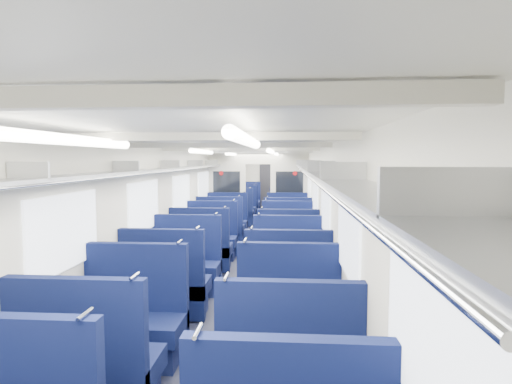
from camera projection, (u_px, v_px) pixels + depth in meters
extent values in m
cube|color=black|center=(250.00, 255.00, 9.32)|extent=(2.80, 18.00, 0.01)
cube|color=white|center=(250.00, 149.00, 9.13)|extent=(2.80, 18.00, 0.01)
cube|color=beige|center=(188.00, 202.00, 9.33)|extent=(0.02, 18.00, 2.35)
cube|color=#111739|center=(189.00, 239.00, 9.39)|extent=(0.03, 17.90, 0.70)
cube|color=beige|center=(314.00, 203.00, 9.12)|extent=(0.02, 18.00, 2.35)
cube|color=#111739|center=(313.00, 241.00, 9.19)|extent=(0.03, 17.90, 0.70)
cube|color=beige|center=(268.00, 181.00, 18.17)|extent=(2.80, 0.02, 2.35)
cube|color=#B2B5BA|center=(195.00, 167.00, 9.25)|extent=(0.34, 17.40, 0.04)
cylinder|color=silver|center=(203.00, 168.00, 9.24)|extent=(0.02, 17.40, 0.02)
cube|color=#B2B5BA|center=(28.00, 171.00, 3.28)|extent=(0.34, 0.03, 0.14)
cube|color=#B2B5BA|center=(126.00, 166.00, 5.27)|extent=(0.34, 0.03, 0.14)
cube|color=#B2B5BA|center=(170.00, 164.00, 7.26)|extent=(0.34, 0.03, 0.14)
cube|color=#B2B5BA|center=(195.00, 163.00, 9.24)|extent=(0.34, 0.03, 0.14)
cube|color=#B2B5BA|center=(212.00, 162.00, 11.23)|extent=(0.34, 0.03, 0.14)
cube|color=#B2B5BA|center=(223.00, 162.00, 13.22)|extent=(0.34, 0.03, 0.14)
cube|color=#B2B5BA|center=(231.00, 162.00, 15.21)|extent=(0.34, 0.03, 0.14)
cube|color=#B2B5BA|center=(238.00, 161.00, 17.20)|extent=(0.34, 0.03, 0.14)
cube|color=#B2B5BA|center=(306.00, 167.00, 9.07)|extent=(0.34, 17.40, 0.04)
cylinder|color=silver|center=(298.00, 168.00, 9.09)|extent=(0.02, 17.40, 0.02)
cube|color=#B2B5BA|center=(443.00, 193.00, 1.11)|extent=(0.34, 0.03, 0.14)
cube|color=#B2B5BA|center=(343.00, 171.00, 3.10)|extent=(0.34, 0.03, 0.14)
cube|color=#B2B5BA|center=(321.00, 167.00, 5.09)|extent=(0.34, 0.03, 0.14)
cube|color=#B2B5BA|center=(312.00, 164.00, 7.08)|extent=(0.34, 0.03, 0.14)
cube|color=#B2B5BA|center=(306.00, 163.00, 9.06)|extent=(0.34, 0.03, 0.14)
cube|color=#B2B5BA|center=(303.00, 162.00, 11.05)|extent=(0.34, 0.03, 0.14)
cube|color=#B2B5BA|center=(300.00, 162.00, 13.04)|extent=(0.34, 0.03, 0.14)
cube|color=#B2B5BA|center=(299.00, 162.00, 15.03)|extent=(0.34, 0.03, 0.14)
cube|color=#B2B5BA|center=(297.00, 161.00, 17.02)|extent=(0.34, 0.03, 0.14)
cube|color=white|center=(65.00, 232.00, 4.14)|extent=(0.02, 1.30, 0.75)
cube|color=white|center=(144.00, 206.00, 6.42)|extent=(0.02, 1.30, 0.75)
cube|color=white|center=(182.00, 194.00, 8.71)|extent=(0.02, 1.30, 0.75)
cube|color=white|center=(204.00, 187.00, 11.00)|extent=(0.02, 1.30, 0.75)
cube|color=white|center=(221.00, 181.00, 13.78)|extent=(0.02, 1.30, 0.75)
cube|color=white|center=(230.00, 178.00, 16.07)|extent=(0.02, 1.30, 0.75)
cube|color=white|center=(432.00, 342.00, 1.65)|extent=(0.02, 1.30, 0.75)
cube|color=white|center=(348.00, 236.00, 3.93)|extent=(0.02, 1.30, 0.75)
cube|color=white|center=(326.00, 208.00, 6.22)|extent=(0.02, 1.30, 0.75)
cube|color=white|center=(315.00, 195.00, 8.51)|extent=(0.02, 1.30, 0.75)
cube|color=white|center=(309.00, 187.00, 10.79)|extent=(0.02, 1.30, 0.75)
cube|color=white|center=(305.00, 181.00, 13.58)|extent=(0.02, 1.30, 0.75)
cube|color=white|center=(302.00, 178.00, 15.86)|extent=(0.02, 1.30, 0.75)
cube|color=beige|center=(2.00, 99.00, 1.18)|extent=(2.70, 0.06, 0.06)
cube|color=beige|center=(181.00, 137.00, 3.17)|extent=(2.70, 0.06, 0.06)
cube|color=beige|center=(222.00, 145.00, 5.16)|extent=(2.70, 0.06, 0.06)
cube|color=beige|center=(240.00, 149.00, 7.15)|extent=(2.70, 0.06, 0.06)
cube|color=beige|center=(250.00, 151.00, 9.13)|extent=(2.70, 0.06, 0.06)
cube|color=beige|center=(257.00, 153.00, 11.12)|extent=(2.70, 0.06, 0.06)
cube|color=beige|center=(261.00, 154.00, 13.11)|extent=(2.70, 0.06, 0.06)
cube|color=beige|center=(265.00, 154.00, 15.10)|extent=(2.70, 0.06, 0.06)
cube|color=beige|center=(267.00, 155.00, 17.09)|extent=(2.70, 0.06, 0.06)
cylinder|color=white|center=(78.00, 141.00, 2.72)|extent=(0.07, 1.60, 0.07)
cylinder|color=white|center=(202.00, 152.00, 6.69)|extent=(0.07, 1.60, 0.07)
cylinder|color=white|center=(231.00, 154.00, 10.17)|extent=(0.07, 1.60, 0.07)
cylinder|color=white|center=(248.00, 156.00, 14.65)|extent=(0.07, 1.60, 0.07)
cylinder|color=white|center=(247.00, 140.00, 2.63)|extent=(0.07, 1.60, 0.07)
cylinder|color=white|center=(271.00, 151.00, 6.61)|extent=(0.07, 1.60, 0.07)
cylinder|color=white|center=(276.00, 154.00, 10.09)|extent=(0.07, 1.60, 0.07)
cylinder|color=white|center=(280.00, 156.00, 14.57)|extent=(0.07, 1.60, 0.07)
cube|color=black|center=(268.00, 185.00, 18.12)|extent=(0.75, 0.06, 2.00)
cube|color=beige|center=(227.00, 194.00, 11.74)|extent=(1.05, 0.08, 2.35)
cube|color=black|center=(227.00, 186.00, 11.67)|extent=(0.76, 0.02, 0.80)
cylinder|color=red|center=(221.00, 173.00, 11.65)|extent=(0.12, 0.01, 0.12)
cube|color=beige|center=(289.00, 194.00, 11.61)|extent=(1.05, 0.08, 2.35)
cube|color=black|center=(289.00, 186.00, 11.54)|extent=(0.76, 0.02, 0.80)
cylinder|color=red|center=(295.00, 173.00, 11.50)|extent=(0.12, 0.01, 0.12)
cube|color=beige|center=(258.00, 158.00, 11.59)|extent=(0.70, 0.08, 0.35)
cylinder|color=silver|center=(85.00, 314.00, 2.40)|extent=(0.02, 0.17, 0.02)
cylinder|color=silver|center=(198.00, 331.00, 2.17)|extent=(0.02, 0.17, 0.02)
cube|color=#0E1745|center=(92.00, 367.00, 3.53)|extent=(1.13, 0.59, 0.19)
cube|color=#0E1745|center=(76.00, 353.00, 3.26)|extent=(1.13, 0.11, 1.21)
cylinder|color=silver|center=(134.00, 276.00, 3.18)|extent=(0.02, 0.17, 0.02)
cube|color=#0E1745|center=(289.00, 372.00, 3.45)|extent=(1.13, 0.59, 0.19)
cube|color=#0E1745|center=(289.00, 358.00, 3.19)|extent=(1.13, 0.11, 1.21)
cylinder|color=silver|center=(226.00, 277.00, 3.17)|extent=(0.02, 0.17, 0.02)
cube|color=#0E1745|center=(129.00, 327.00, 4.37)|extent=(1.13, 0.59, 0.19)
cube|color=#0E1439|center=(130.00, 350.00, 4.39)|extent=(1.04, 0.48, 0.29)
cube|color=#0E1745|center=(137.00, 297.00, 4.59)|extent=(1.13, 0.11, 1.21)
cylinder|color=silver|center=(179.00, 242.00, 4.51)|extent=(0.02, 0.17, 0.02)
cube|color=#0E1745|center=(288.00, 326.00, 4.38)|extent=(1.13, 0.59, 0.19)
cube|color=#0E1439|center=(288.00, 349.00, 4.40)|extent=(1.04, 0.48, 0.29)
cube|color=#0E1745|center=(289.00, 297.00, 4.61)|extent=(1.13, 0.11, 1.21)
cylinder|color=silver|center=(245.00, 240.00, 4.59)|extent=(0.02, 0.17, 0.02)
cube|color=#0E1745|center=(168.00, 286.00, 5.77)|extent=(1.13, 0.59, 0.19)
cube|color=#0E1439|center=(168.00, 304.00, 5.79)|extent=(1.04, 0.48, 0.29)
cube|color=#0E1745|center=(162.00, 274.00, 5.51)|extent=(1.13, 0.11, 1.21)
cylinder|color=silver|center=(198.00, 228.00, 5.42)|extent=(0.02, 0.17, 0.02)
cube|color=#0E1745|center=(288.00, 288.00, 5.70)|extent=(1.13, 0.59, 0.19)
cube|color=#0E1439|center=(288.00, 305.00, 5.72)|extent=(1.04, 0.48, 0.29)
cube|color=#0E1745|center=(288.00, 276.00, 5.44)|extent=(1.13, 0.11, 1.21)
cylinder|color=silver|center=(251.00, 228.00, 5.43)|extent=(0.02, 0.17, 0.02)
cube|color=#0E1745|center=(184.00, 269.00, 6.69)|extent=(1.13, 0.59, 0.19)
cube|color=#0E1439|center=(184.00, 284.00, 6.71)|extent=(1.04, 0.48, 0.29)
cube|color=#0E1745|center=(187.00, 251.00, 6.91)|extent=(1.13, 0.11, 1.21)
cylinder|color=silver|center=(216.00, 214.00, 6.83)|extent=(0.02, 0.17, 0.02)
cube|color=#0E1745|center=(288.00, 270.00, 6.61)|extent=(1.13, 0.59, 0.19)
cube|color=#0E1439|center=(288.00, 285.00, 6.63)|extent=(1.04, 0.48, 0.29)
cube|color=#0E1745|center=(288.00, 252.00, 6.83)|extent=(1.13, 0.11, 1.21)
cylinder|color=silver|center=(259.00, 214.00, 6.82)|extent=(0.02, 0.17, 0.02)
cube|color=#0E1745|center=(202.00, 249.00, 8.12)|extent=(1.13, 0.59, 0.19)
cube|color=#0E1439|center=(202.00, 262.00, 8.14)|extent=(1.04, 0.48, 0.29)
cube|color=#0E1745|center=(199.00, 240.00, 7.86)|extent=(1.13, 0.11, 1.21)
cylinder|color=silver|center=(225.00, 207.00, 7.78)|extent=(0.02, 0.17, 0.02)
cube|color=#0E1745|center=(288.00, 252.00, 7.92)|extent=(1.13, 0.59, 0.19)
cube|color=#0E1439|center=(288.00, 264.00, 7.94)|extent=(1.04, 0.48, 0.29)
cube|color=#0E1745|center=(288.00, 242.00, 7.66)|extent=(1.13, 0.11, 1.21)
cylinder|color=silver|center=(262.00, 208.00, 7.64)|extent=(0.02, 0.17, 0.02)
cube|color=#0E1745|center=(210.00, 241.00, 8.96)|extent=(1.13, 0.59, 0.19)
cube|color=#0E1439|center=(210.00, 252.00, 8.98)|extent=(1.04, 0.48, 0.29)
cube|color=#0E1745|center=(212.00, 228.00, 9.18)|extent=(1.13, 0.11, 1.21)
cylinder|color=silver|center=(234.00, 200.00, 9.10)|extent=(0.02, 0.17, 0.02)
cube|color=#0E1745|center=(288.00, 241.00, 8.95)|extent=(1.13, 0.59, 0.19)
cube|color=#0E1439|center=(288.00, 252.00, 8.97)|extent=(1.04, 0.48, 0.29)
cube|color=#0E1745|center=(288.00, 228.00, 9.18)|extent=(1.13, 0.11, 1.21)
cylinder|color=silver|center=(266.00, 200.00, 9.16)|extent=(0.02, 0.17, 0.02)
cube|color=#0E1745|center=(221.00, 229.00, 10.45)|extent=(1.13, 0.59, 0.19)
cube|color=#0E1439|center=(221.00, 239.00, 10.46)|extent=(1.04, 0.48, 0.29)
cube|color=#0E1745|center=(219.00, 221.00, 10.19)|extent=(1.13, 0.11, 1.21)
cylinder|color=silver|center=(239.00, 196.00, 10.10)|extent=(0.02, 0.17, 0.02)
cube|color=#0E1745|center=(288.00, 231.00, 10.21)|extent=(1.13, 0.59, 0.19)
cube|color=#0E1439|center=(288.00, 241.00, 10.23)|extent=(1.04, 0.48, 0.29)
cube|color=#0E1745|center=(288.00, 223.00, 9.95)|extent=(1.13, 0.11, 1.21)
cylinder|color=silver|center=(268.00, 197.00, 9.94)|extent=(0.02, 0.17, 0.02)
cube|color=#0E1745|center=(226.00, 224.00, 11.26)|extent=(1.13, 0.59, 0.19)
cube|color=#0E1439|center=(226.00, 233.00, 11.28)|extent=(1.04, 0.48, 0.29)
cube|color=#0E1745|center=(227.00, 214.00, 11.48)|extent=(1.13, 0.11, 1.21)
cylinder|color=silver|center=(244.00, 192.00, 11.40)|extent=(0.02, 0.17, 0.02)
cube|color=#0E1745|center=(288.00, 225.00, 11.19)|extent=(1.13, 0.59, 0.19)
cube|color=#0E1439|center=(288.00, 234.00, 11.21)|extent=(1.04, 0.48, 0.29)
cube|color=#0E1745|center=(288.00, 215.00, 11.41)|extent=(1.13, 0.11, 1.21)
cylinder|color=silver|center=(270.00, 192.00, 11.40)|extent=(0.02, 0.17, 0.02)
cube|color=#0E1745|center=(236.00, 213.00, 13.48)|extent=(1.13, 0.59, 0.19)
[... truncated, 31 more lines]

